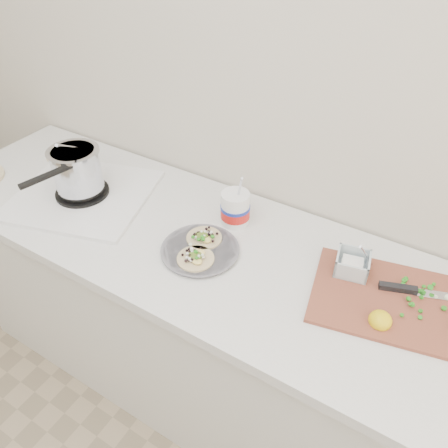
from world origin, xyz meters
The scene contains 5 objects.
counter centered at (0.00, 1.43, 0.45)m, with size 2.44×0.66×0.90m.
stove centered at (-0.64, 1.39, 0.98)m, with size 0.60×0.57×0.24m.
taco_plate centered at (-0.09, 1.36, 0.92)m, with size 0.26×0.26×0.04m.
tub centered at (-0.07, 1.56, 0.97)m, with size 0.10×0.10×0.23m.
cutboard centered at (0.49, 1.48, 0.92)m, with size 0.50×0.40×0.07m.
Camera 1 is at (0.52, 0.51, 1.86)m, focal length 35.00 mm.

